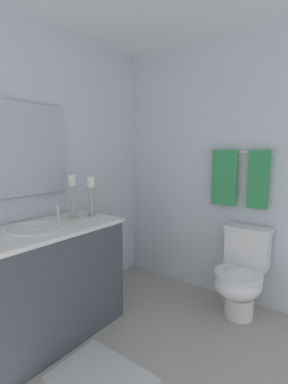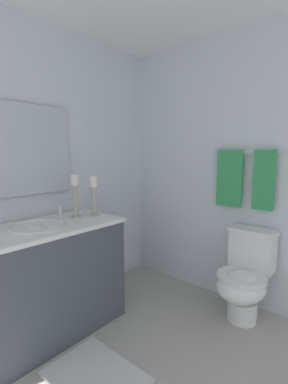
{
  "view_description": "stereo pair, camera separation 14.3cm",
  "coord_description": "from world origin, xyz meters",
  "px_view_note": "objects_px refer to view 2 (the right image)",
  "views": [
    {
      "loc": [
        0.77,
        -1.06,
        1.39
      ],
      "look_at": [
        -0.46,
        0.58,
        1.1
      ],
      "focal_mm": 25.56,
      "sensor_mm": 36.0,
      "label": 1
    },
    {
      "loc": [
        0.88,
        -0.97,
        1.39
      ],
      "look_at": [
        -0.46,
        0.58,
        1.1
      ],
      "focal_mm": 25.56,
      "sensor_mm": 36.0,
      "label": 2
    }
  ],
  "objects_px": {
    "towel_center": "(264,180)",
    "sink_basin": "(38,232)",
    "candle_holder_short": "(75,195)",
    "towel_bar": "(248,152)",
    "candle_holder_tall": "(94,195)",
    "bath_mat": "(96,377)",
    "vanity_cabinet": "(41,282)",
    "mirror": "(15,150)",
    "toilet": "(244,278)",
    "towel_near_vanity": "(229,178)"
  },
  "relations": [
    {
      "from": "towel_center",
      "to": "sink_basin",
      "type": "bearing_deg",
      "value": -128.6
    },
    {
      "from": "candle_holder_short",
      "to": "towel_bar",
      "type": "xyz_separation_m",
      "value": [
        1.02,
        1.06,
        0.35
      ]
    },
    {
      "from": "candle_holder_tall",
      "to": "towel_center",
      "type": "height_order",
      "value": "towel_center"
    },
    {
      "from": "sink_basin",
      "to": "towel_bar",
      "type": "distance_m",
      "value": 1.82
    },
    {
      "from": "sink_basin",
      "to": "bath_mat",
      "type": "bearing_deg",
      "value": -0.09
    },
    {
      "from": "towel_center",
      "to": "bath_mat",
      "type": "xyz_separation_m",
      "value": [
        -0.5,
        -1.41,
        -1.16
      ]
    },
    {
      "from": "vanity_cabinet",
      "to": "sink_basin",
      "type": "bearing_deg",
      "value": 90.0
    },
    {
      "from": "sink_basin",
      "to": "mirror",
      "type": "distance_m",
      "value": 0.66
    },
    {
      "from": "vanity_cabinet",
      "to": "sink_basin",
      "type": "distance_m",
      "value": 0.39
    },
    {
      "from": "toilet",
      "to": "towel_near_vanity",
      "type": "bearing_deg",
      "value": 141.3
    },
    {
      "from": "candle_holder_tall",
      "to": "towel_center",
      "type": "bearing_deg",
      "value": 39.17
    },
    {
      "from": "candle_holder_tall",
      "to": "bath_mat",
      "type": "xyz_separation_m",
      "value": [
        0.61,
        -0.51,
        -1.03
      ]
    },
    {
      "from": "vanity_cabinet",
      "to": "towel_near_vanity",
      "type": "distance_m",
      "value": 1.79
    },
    {
      "from": "mirror",
      "to": "bath_mat",
      "type": "xyz_separation_m",
      "value": [
        0.91,
        -0.0,
        -1.41
      ]
    },
    {
      "from": "mirror",
      "to": "candle_holder_tall",
      "type": "distance_m",
      "value": 0.7
    },
    {
      "from": "mirror",
      "to": "vanity_cabinet",
      "type": "bearing_deg",
      "value": -0.01
    },
    {
      "from": "mirror",
      "to": "towel_center",
      "type": "relative_size",
      "value": 1.86
    },
    {
      "from": "vanity_cabinet",
      "to": "towel_bar",
      "type": "relative_size",
      "value": 2.11
    },
    {
      "from": "toilet",
      "to": "towel_bar",
      "type": "height_order",
      "value": "towel_bar"
    },
    {
      "from": "sink_basin",
      "to": "mirror",
      "type": "xyz_separation_m",
      "value": [
        -0.28,
        -0.0,
        0.6
      ]
    },
    {
      "from": "sink_basin",
      "to": "towel_bar",
      "type": "height_order",
      "value": "towel_bar"
    },
    {
      "from": "towel_near_vanity",
      "to": "bath_mat",
      "type": "height_order",
      "value": "towel_near_vanity"
    },
    {
      "from": "toilet",
      "to": "towel_near_vanity",
      "type": "xyz_separation_m",
      "value": [
        -0.25,
        0.2,
        0.8
      ]
    },
    {
      "from": "vanity_cabinet",
      "to": "towel_center",
      "type": "distance_m",
      "value": 1.95
    },
    {
      "from": "sink_basin",
      "to": "candle_holder_short",
      "type": "relative_size",
      "value": 1.13
    },
    {
      "from": "vanity_cabinet",
      "to": "toilet",
      "type": "distance_m",
      "value": 1.62
    },
    {
      "from": "sink_basin",
      "to": "candle_holder_tall",
      "type": "relative_size",
      "value": 1.2
    },
    {
      "from": "candle_holder_short",
      "to": "towel_center",
      "type": "xyz_separation_m",
      "value": [
        1.17,
        1.04,
        0.12
      ]
    },
    {
      "from": "sink_basin",
      "to": "towel_bar",
      "type": "bearing_deg",
      "value": 55.64
    },
    {
      "from": "candle_holder_tall",
      "to": "towel_near_vanity",
      "type": "distance_m",
      "value": 1.22
    },
    {
      "from": "sink_basin",
      "to": "toilet",
      "type": "bearing_deg",
      "value": 48.1
    },
    {
      "from": "candle_holder_tall",
      "to": "toilet",
      "type": "xyz_separation_m",
      "value": [
        1.06,
        0.7,
        -0.67
      ]
    },
    {
      "from": "towel_center",
      "to": "candle_holder_tall",
      "type": "bearing_deg",
      "value": -140.83
    },
    {
      "from": "vanity_cabinet",
      "to": "towel_center",
      "type": "bearing_deg",
      "value": 51.42
    },
    {
      "from": "towel_bar",
      "to": "vanity_cabinet",
      "type": "bearing_deg",
      "value": -124.34
    },
    {
      "from": "sink_basin",
      "to": "towel_near_vanity",
      "type": "xyz_separation_m",
      "value": [
        0.83,
        1.41,
        0.35
      ]
    },
    {
      "from": "vanity_cabinet",
      "to": "towel_bar",
      "type": "xyz_separation_m",
      "value": [
        0.98,
        1.43,
        0.97
      ]
    },
    {
      "from": "sink_basin",
      "to": "towel_bar",
      "type": "xyz_separation_m",
      "value": [
        0.98,
        1.43,
        0.58
      ]
    },
    {
      "from": "mirror",
      "to": "candle_holder_short",
      "type": "height_order",
      "value": "mirror"
    },
    {
      "from": "mirror",
      "to": "towel_bar",
      "type": "bearing_deg",
      "value": 48.68
    },
    {
      "from": "candle_holder_short",
      "to": "towel_center",
      "type": "distance_m",
      "value": 1.57
    },
    {
      "from": "candle_holder_tall",
      "to": "toilet",
      "type": "relative_size",
      "value": 0.45
    },
    {
      "from": "candle_holder_short",
      "to": "towel_bar",
      "type": "bearing_deg",
      "value": 45.98
    },
    {
      "from": "candle_holder_tall",
      "to": "vanity_cabinet",
      "type": "bearing_deg",
      "value": -92.19
    },
    {
      "from": "toilet",
      "to": "towel_near_vanity",
      "type": "relative_size",
      "value": 1.47
    },
    {
      "from": "towel_near_vanity",
      "to": "toilet",
      "type": "bearing_deg",
      "value": -38.7
    },
    {
      "from": "vanity_cabinet",
      "to": "towel_bar",
      "type": "height_order",
      "value": "towel_bar"
    },
    {
      "from": "mirror",
      "to": "towel_near_vanity",
      "type": "bearing_deg",
      "value": 51.88
    },
    {
      "from": "candle_holder_short",
      "to": "candle_holder_tall",
      "type": "bearing_deg",
      "value": 64.31
    },
    {
      "from": "mirror",
      "to": "towel_near_vanity",
      "type": "xyz_separation_m",
      "value": [
        1.11,
        1.41,
        -0.25
      ]
    }
  ]
}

